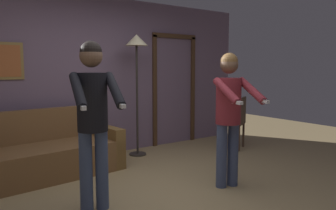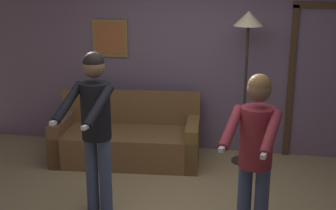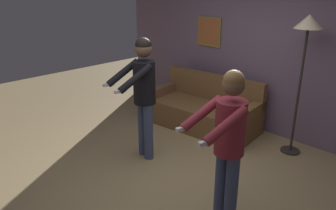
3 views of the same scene
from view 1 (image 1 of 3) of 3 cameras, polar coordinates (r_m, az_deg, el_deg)
name	(u,v)px [view 1 (image 1 of 3)]	position (r m, az deg, el deg)	size (l,w,h in m)	color
ground_plane	(161,199)	(3.79, -1.30, -15.98)	(12.00, 12.00, 0.00)	tan
back_wall_assembly	(86,77)	(5.44, -14.09, 4.75)	(6.40, 0.10, 2.60)	slate
couch	(48,155)	(4.76, -20.22, -8.16)	(1.97, 1.02, 0.87)	brown
torchiere_lamp	(137,53)	(5.38, -5.49, 9.08)	(0.37, 0.37, 1.98)	#332D28
person_standing_left	(93,110)	(3.31, -12.96, -0.83)	(0.52, 0.69, 1.71)	#415076
person_standing_right	(229,108)	(3.97, 10.60, -0.49)	(0.53, 0.69, 1.62)	#424F75
dining_chair_distant	(236,120)	(5.99, 11.82, -2.49)	(0.57, 0.57, 0.93)	#4C3828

